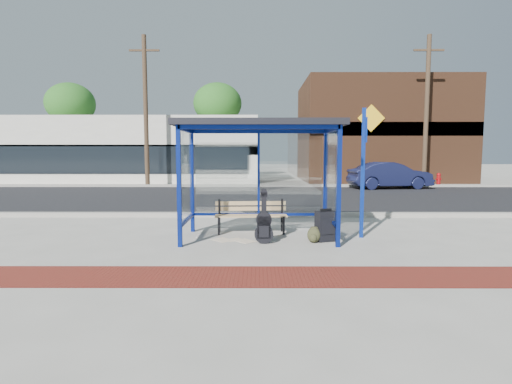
{
  "coord_description": "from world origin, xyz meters",
  "views": [
    {
      "loc": [
        -0.03,
        -8.21,
        1.77
      ],
      "look_at": [
        -0.06,
        0.2,
        0.96
      ],
      "focal_mm": 28.0,
      "sensor_mm": 36.0,
      "label": 1
    }
  ],
  "objects_px": {
    "suitcase": "(326,226)",
    "parked_car": "(390,175)",
    "guitar_bag": "(264,225)",
    "fire_hydrant": "(439,179)",
    "backpack": "(314,235)",
    "bench": "(251,214)"
  },
  "relations": [
    {
      "from": "bench",
      "to": "fire_hydrant",
      "type": "height_order",
      "value": "bench"
    },
    {
      "from": "guitar_bag",
      "to": "parked_car",
      "type": "relative_size",
      "value": 0.25
    },
    {
      "from": "bench",
      "to": "suitcase",
      "type": "relative_size",
      "value": 2.42
    },
    {
      "from": "suitcase",
      "to": "parked_car",
      "type": "relative_size",
      "value": 0.16
    },
    {
      "from": "bench",
      "to": "suitcase",
      "type": "distance_m",
      "value": 1.75
    },
    {
      "from": "suitcase",
      "to": "parked_car",
      "type": "bearing_deg",
      "value": 47.86
    },
    {
      "from": "guitar_bag",
      "to": "parked_car",
      "type": "distance_m",
      "value": 14.15
    },
    {
      "from": "guitar_bag",
      "to": "fire_hydrant",
      "type": "height_order",
      "value": "guitar_bag"
    },
    {
      "from": "guitar_bag",
      "to": "fire_hydrant",
      "type": "bearing_deg",
      "value": 53.49
    },
    {
      "from": "guitar_bag",
      "to": "parked_car",
      "type": "xyz_separation_m",
      "value": [
        6.61,
        12.51,
        0.3
      ]
    },
    {
      "from": "bench",
      "to": "guitar_bag",
      "type": "bearing_deg",
      "value": -78.78
    },
    {
      "from": "fire_hydrant",
      "to": "suitcase",
      "type": "bearing_deg",
      "value": -121.74
    },
    {
      "from": "guitar_bag",
      "to": "suitcase",
      "type": "xyz_separation_m",
      "value": [
        1.25,
        0.21,
        -0.06
      ]
    },
    {
      "from": "parked_car",
      "to": "fire_hydrant",
      "type": "xyz_separation_m",
      "value": [
        3.13,
        1.41,
        -0.28
      ]
    },
    {
      "from": "bench",
      "to": "fire_hydrant",
      "type": "bearing_deg",
      "value": 48.98
    },
    {
      "from": "guitar_bag",
      "to": "suitcase",
      "type": "distance_m",
      "value": 1.27
    },
    {
      "from": "backpack",
      "to": "fire_hydrant",
      "type": "xyz_separation_m",
      "value": [
        8.74,
        13.84,
        0.25
      ]
    },
    {
      "from": "guitar_bag",
      "to": "suitcase",
      "type": "bearing_deg",
      "value": 7.92
    },
    {
      "from": "guitar_bag",
      "to": "backpack",
      "type": "distance_m",
      "value": 1.02
    },
    {
      "from": "suitcase",
      "to": "parked_car",
      "type": "height_order",
      "value": "parked_car"
    },
    {
      "from": "backpack",
      "to": "parked_car",
      "type": "bearing_deg",
      "value": 81.73
    },
    {
      "from": "backpack",
      "to": "parked_car",
      "type": "distance_m",
      "value": 13.65
    }
  ]
}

